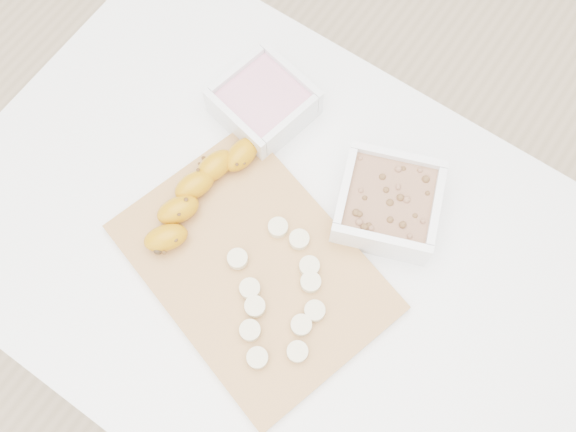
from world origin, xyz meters
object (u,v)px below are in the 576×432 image
Objects in this scene: bowl_granola at (388,203)px; cutting_board at (253,267)px; table at (278,262)px; banana at (198,195)px; bowl_yogurt at (264,102)px.

bowl_granola reaches higher than cutting_board.
banana is at bearing -175.56° from table.
bowl_yogurt reaches higher than table.
banana is (-0.13, -0.01, 0.13)m from table.
bowl_yogurt is 0.18m from banana.
banana is at bearing 163.00° from cutting_board.
banana is at bearing -86.55° from bowl_yogurt.
banana is (0.01, -0.18, 0.00)m from bowl_yogurt.
table is at bearing 19.95° from banana.
table is 4.46× the size of banana.
table is 0.22m from bowl_granola.
bowl_yogurt is 0.84× the size of bowl_granola.
bowl_granola is 0.22m from cutting_board.
bowl_yogurt is 0.41× the size of cutting_board.
bowl_granola is 0.28m from banana.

